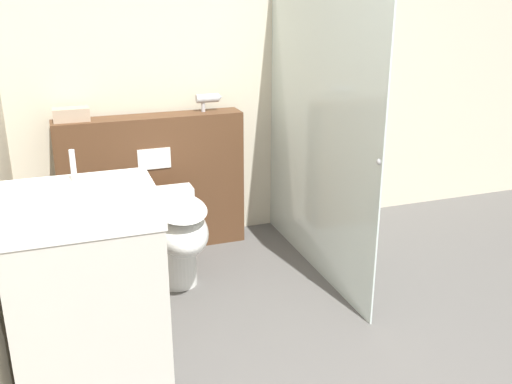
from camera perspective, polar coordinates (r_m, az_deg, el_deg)
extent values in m
cube|color=beige|center=(4.13, -5.05, 12.38)|extent=(8.00, 0.06, 2.50)
cube|color=#51331E|center=(4.04, -10.22, 0.80)|extent=(1.27, 0.21, 0.96)
cube|color=white|center=(3.88, -10.14, 3.29)|extent=(0.22, 0.01, 0.14)
cube|color=silver|center=(3.59, 6.11, 6.83)|extent=(0.01, 1.56, 1.95)
sphere|color=#B2B2B7|center=(2.96, 12.30, 2.98)|extent=(0.04, 0.04, 0.04)
cylinder|color=white|center=(3.62, -7.91, -6.31)|extent=(0.24, 0.24, 0.39)
ellipsoid|color=white|center=(3.44, -7.72, -3.73)|extent=(0.33, 0.58, 0.26)
ellipsoid|color=white|center=(3.38, -7.82, -1.53)|extent=(0.33, 0.57, 0.02)
cube|color=white|center=(3.72, -8.86, -0.92)|extent=(0.33, 0.15, 0.18)
cube|color=beige|center=(2.62, -16.26, -11.46)|extent=(0.61, 0.50, 0.88)
cube|color=white|center=(2.41, -17.36, -1.25)|extent=(0.63, 0.51, 0.11)
cylinder|color=silver|center=(2.51, -17.82, 2.50)|extent=(0.02, 0.02, 0.14)
cylinder|color=#B7B7BC|center=(4.00, -4.89, 9.33)|extent=(0.16, 0.06, 0.06)
cone|color=#B7B7BC|center=(4.02, -3.59, 9.42)|extent=(0.03, 0.05, 0.05)
cylinder|color=#B7B7BC|center=(4.00, -5.31, 8.61)|extent=(0.03, 0.03, 0.09)
cube|color=tan|center=(3.87, -18.00, 7.39)|extent=(0.23, 0.12, 0.09)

